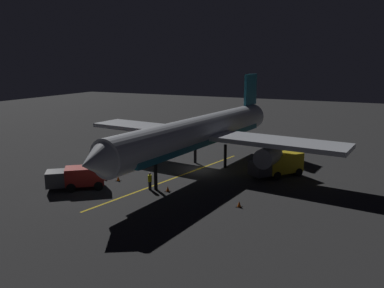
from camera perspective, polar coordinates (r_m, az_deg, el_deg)
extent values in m
cube|color=#2B2B2C|center=(45.79, 1.07, -3.93)|extent=(180.00, 180.00, 0.20)
cube|color=gold|center=(42.78, -2.50, -4.96)|extent=(5.41, 24.64, 0.01)
cylinder|color=silver|center=(44.73, 1.09, 1.83)|extent=(7.10, 30.79, 3.52)
cube|color=teal|center=(44.91, 1.09, 0.62)|extent=(6.39, 26.21, 0.63)
cone|color=silver|center=(32.14, -14.08, -2.62)|extent=(3.75, 3.20, 3.44)
cone|color=silver|center=(59.67, 9.47, 4.25)|extent=(3.64, 4.56, 3.16)
cube|color=teal|center=(56.90, 8.59, 7.91)|extent=(0.78, 3.62, 4.40)
cube|color=silver|center=(42.44, 12.68, 0.25)|extent=(14.99, 6.48, 0.50)
cylinder|color=slate|center=(41.88, 11.10, -1.80)|extent=(2.46, 3.43, 2.10)
cube|color=silver|center=(51.15, -6.73, 2.45)|extent=(14.99, 6.48, 0.50)
cylinder|color=slate|center=(50.04, -6.90, 0.60)|extent=(2.46, 3.43, 2.10)
cylinder|color=black|center=(38.68, -5.36, -4.68)|extent=(0.40, 0.40, 2.82)
cylinder|color=black|center=(46.56, 4.91, -1.79)|extent=(0.40, 0.40, 2.82)
cylinder|color=black|center=(48.56, 0.47, -1.16)|extent=(0.40, 0.40, 2.82)
cube|color=maroon|center=(40.38, -15.49, -4.49)|extent=(4.22, 3.95, 1.75)
cube|color=#38383D|center=(40.65, -19.37, -4.81)|extent=(2.65, 2.68, 1.50)
cylinder|color=black|center=(40.72, -17.25, -5.74)|extent=(2.13, 2.37, 0.90)
cylinder|color=black|center=(40.58, -13.58, -5.59)|extent=(2.13, 2.37, 0.90)
cube|color=gold|center=(44.29, 13.15, -2.66)|extent=(4.33, 4.68, 2.11)
cube|color=#38383D|center=(42.54, 9.94, -3.55)|extent=(2.68, 2.65, 1.50)
cylinder|color=black|center=(43.65, 11.55, -4.24)|extent=(2.37, 2.14, 0.90)
cylinder|color=black|center=(45.51, 14.56, -3.71)|extent=(2.37, 2.14, 0.90)
cylinder|color=black|center=(38.99, -6.19, -6.08)|extent=(0.32, 0.32, 0.85)
cylinder|color=yellow|center=(38.77, -6.22, -5.03)|extent=(0.40, 0.40, 0.65)
sphere|color=tan|center=(38.64, -6.24, -4.40)|extent=(0.24, 0.24, 0.24)
cone|color=#EA590F|center=(38.36, -3.58, -6.58)|extent=(0.36, 0.36, 0.55)
cube|color=black|center=(38.44, -3.58, -6.94)|extent=(0.50, 0.50, 0.03)
cone|color=#EA590F|center=(42.32, -10.79, -4.98)|extent=(0.36, 0.36, 0.55)
cube|color=black|center=(42.40, -10.78, -5.31)|extent=(0.50, 0.50, 0.03)
cone|color=#EA590F|center=(34.62, 6.94, -8.74)|extent=(0.36, 0.36, 0.55)
cube|color=black|center=(34.71, 6.93, -9.15)|extent=(0.50, 0.50, 0.03)
cone|color=#EA590F|center=(42.88, -12.63, -4.83)|extent=(0.36, 0.36, 0.55)
cube|color=black|center=(42.96, -12.61, -5.16)|extent=(0.50, 0.50, 0.03)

